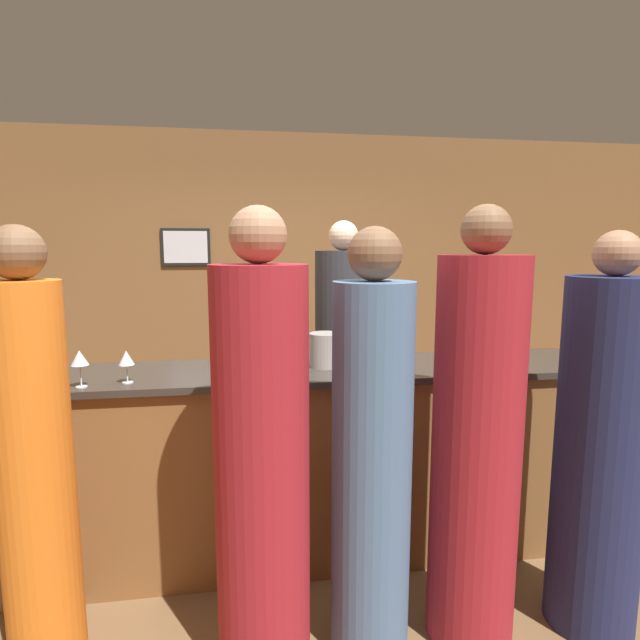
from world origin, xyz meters
name	(u,v)px	position (x,y,z in m)	size (l,w,h in m)	color
ground_plane	(294,551)	(0.00, 0.00, 0.00)	(14.00, 14.00, 0.00)	brown
back_wall	(270,284)	(0.00, 2.14, 1.40)	(8.00, 0.08, 2.80)	brown
bar_counter	(293,462)	(0.00, 0.00, 0.54)	(3.57, 0.62, 1.08)	brown
bartender	(343,370)	(0.42, 0.69, 0.89)	(0.39, 0.39, 1.92)	#2D2D33
guest_0	(34,469)	(-1.10, -0.63, 0.86)	(0.29, 0.29, 1.82)	orange
guest_1	(601,451)	(1.31, -0.75, 0.84)	(0.39, 0.39, 1.81)	#1E234C
guest_2	(262,467)	(-0.20, -0.77, 0.88)	(0.38, 0.38, 1.89)	maroon
guest_3	(372,461)	(0.26, -0.73, 0.85)	(0.34, 0.34, 1.82)	#4C6B93
guest_4	(476,446)	(0.72, -0.73, 0.89)	(0.38, 0.38, 1.91)	maroon
wine_bottle_0	(272,347)	(-0.11, 0.05, 1.19)	(0.07, 0.07, 0.28)	black
ice_bucket	(325,350)	(0.18, 0.02, 1.18)	(0.18, 0.18, 0.19)	#9E9993
wine_glass_0	(126,359)	(-0.83, -0.18, 1.20)	(0.07, 0.07, 0.16)	silver
wine_glass_1	(277,348)	(-0.09, -0.06, 1.21)	(0.06, 0.06, 0.17)	silver
wine_glass_2	(80,359)	(-1.02, -0.23, 1.22)	(0.08, 0.08, 0.18)	silver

